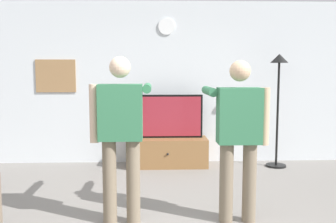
{
  "coord_description": "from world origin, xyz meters",
  "views": [
    {
      "loc": [
        -0.16,
        -3.36,
        1.54
      ],
      "look_at": [
        0.02,
        1.2,
        1.05
      ],
      "focal_mm": 39.81,
      "sensor_mm": 36.0,
      "label": 1
    }
  ],
  "objects_px": {
    "person_standing_nearer_lamp": "(121,130)",
    "tv_stand": "(167,152)",
    "wall_clock": "(167,27)",
    "framed_picture": "(56,76)",
    "person_standing_nearer_couch": "(238,131)",
    "television": "(167,116)",
    "floor_lamp": "(278,87)"
  },
  "relations": [
    {
      "from": "floor_lamp",
      "to": "person_standing_nearer_couch",
      "type": "bearing_deg",
      "value": -117.55
    },
    {
      "from": "person_standing_nearer_lamp",
      "to": "tv_stand",
      "type": "bearing_deg",
      "value": 76.36
    },
    {
      "from": "tv_stand",
      "to": "framed_picture",
      "type": "distance_m",
      "value": 2.23
    },
    {
      "from": "framed_picture",
      "to": "person_standing_nearer_lamp",
      "type": "height_order",
      "value": "framed_picture"
    },
    {
      "from": "tv_stand",
      "to": "wall_clock",
      "type": "relative_size",
      "value": 4.79
    },
    {
      "from": "framed_picture",
      "to": "person_standing_nearer_lamp",
      "type": "bearing_deg",
      "value": -63.28
    },
    {
      "from": "tv_stand",
      "to": "wall_clock",
      "type": "xyz_separation_m",
      "value": [
        -0.0,
        0.29,
        2.05
      ]
    },
    {
      "from": "person_standing_nearer_couch",
      "to": "television",
      "type": "bearing_deg",
      "value": 105.36
    },
    {
      "from": "television",
      "to": "floor_lamp",
      "type": "relative_size",
      "value": 0.63
    },
    {
      "from": "tv_stand",
      "to": "person_standing_nearer_lamp",
      "type": "xyz_separation_m",
      "value": [
        -0.55,
        -2.26,
        0.73
      ]
    },
    {
      "from": "television",
      "to": "wall_clock",
      "type": "height_order",
      "value": "wall_clock"
    },
    {
      "from": "television",
      "to": "wall_clock",
      "type": "bearing_deg",
      "value": 90.0
    },
    {
      "from": "floor_lamp",
      "to": "person_standing_nearer_lamp",
      "type": "xyz_separation_m",
      "value": [
        -2.32,
        -2.16,
        -0.34
      ]
    },
    {
      "from": "person_standing_nearer_couch",
      "to": "person_standing_nearer_lamp",
      "type": "bearing_deg",
      "value": 179.43
    },
    {
      "from": "television",
      "to": "floor_lamp",
      "type": "bearing_deg",
      "value": -4.61
    },
    {
      "from": "television",
      "to": "person_standing_nearer_lamp",
      "type": "bearing_deg",
      "value": -103.38
    },
    {
      "from": "wall_clock",
      "to": "person_standing_nearer_couch",
      "type": "relative_size",
      "value": 0.16
    },
    {
      "from": "wall_clock",
      "to": "television",
      "type": "bearing_deg",
      "value": -90.0
    },
    {
      "from": "tv_stand",
      "to": "person_standing_nearer_couch",
      "type": "bearing_deg",
      "value": -74.34
    },
    {
      "from": "person_standing_nearer_couch",
      "to": "wall_clock",
      "type": "bearing_deg",
      "value": 103.96
    },
    {
      "from": "tv_stand",
      "to": "framed_picture",
      "type": "xyz_separation_m",
      "value": [
        -1.83,
        0.3,
        1.24
      ]
    },
    {
      "from": "framed_picture",
      "to": "floor_lamp",
      "type": "xyz_separation_m",
      "value": [
        3.61,
        -0.39,
        -0.17
      ]
    },
    {
      "from": "framed_picture",
      "to": "floor_lamp",
      "type": "bearing_deg",
      "value": -6.19
    },
    {
      "from": "wall_clock",
      "to": "person_standing_nearer_lamp",
      "type": "bearing_deg",
      "value": -102.14
    },
    {
      "from": "tv_stand",
      "to": "person_standing_nearer_couch",
      "type": "height_order",
      "value": "person_standing_nearer_couch"
    },
    {
      "from": "wall_clock",
      "to": "framed_picture",
      "type": "height_order",
      "value": "wall_clock"
    },
    {
      "from": "television",
      "to": "framed_picture",
      "type": "relative_size",
      "value": 1.77
    },
    {
      "from": "person_standing_nearer_lamp",
      "to": "person_standing_nearer_couch",
      "type": "xyz_separation_m",
      "value": [
        1.19,
        -0.01,
        -0.02
      ]
    },
    {
      "from": "wall_clock",
      "to": "person_standing_nearer_lamp",
      "type": "xyz_separation_m",
      "value": [
        -0.55,
        -2.55,
        -1.32
      ]
    },
    {
      "from": "wall_clock",
      "to": "floor_lamp",
      "type": "xyz_separation_m",
      "value": [
        1.77,
        -0.39,
        -0.98
      ]
    },
    {
      "from": "tv_stand",
      "to": "person_standing_nearer_lamp",
      "type": "height_order",
      "value": "person_standing_nearer_lamp"
    },
    {
      "from": "floor_lamp",
      "to": "person_standing_nearer_couch",
      "type": "distance_m",
      "value": 2.48
    }
  ]
}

